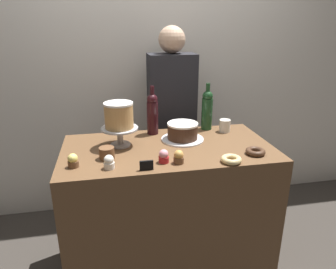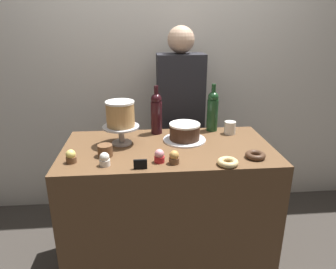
{
  "view_description": "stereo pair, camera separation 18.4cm",
  "coord_description": "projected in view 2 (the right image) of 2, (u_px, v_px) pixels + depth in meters",
  "views": [
    {
      "loc": [
        -0.33,
        -1.7,
        1.62
      ],
      "look_at": [
        0.0,
        0.0,
        0.99
      ],
      "focal_mm": 32.95,
      "sensor_mm": 36.0,
      "label": 1
    },
    {
      "loc": [
        -0.15,
        -1.72,
        1.62
      ],
      "look_at": [
        0.0,
        0.0,
        0.99
      ],
      "focal_mm": 32.95,
      "sensor_mm": 36.0,
      "label": 2
    }
  ],
  "objects": [
    {
      "name": "cake_stand_pedestal",
      "position": [
        121.0,
        132.0,
        1.89
      ],
      "size": [
        0.22,
        0.22,
        0.12
      ],
      "color": "#B2B2B7",
      "rests_on": "display_counter"
    },
    {
      "name": "cupcake_vanilla",
      "position": [
        105.0,
        159.0,
        1.61
      ],
      "size": [
        0.06,
        0.06,
        0.07
      ],
      "color": "white",
      "rests_on": "display_counter"
    },
    {
      "name": "wine_bottle_dark_red",
      "position": [
        156.0,
        113.0,
        2.05
      ],
      "size": [
        0.08,
        0.08,
        0.33
      ],
      "color": "black",
      "rests_on": "display_counter"
    },
    {
      "name": "ground_plane",
      "position": [
        168.0,
        265.0,
        2.18
      ],
      "size": [
        12.0,
        12.0,
        0.0
      ],
      "primitive_type": "plane",
      "color": "#38332D"
    },
    {
      "name": "cupcake_caramel",
      "position": [
        174.0,
        157.0,
        1.64
      ],
      "size": [
        0.06,
        0.06,
        0.07
      ],
      "color": "brown",
      "rests_on": "display_counter"
    },
    {
      "name": "back_wall",
      "position": [
        158.0,
        63.0,
        2.58
      ],
      "size": [
        6.0,
        0.05,
        2.6
      ],
      "color": "silver",
      "rests_on": "ground_plane"
    },
    {
      "name": "white_layer_cake",
      "position": [
        120.0,
        114.0,
        1.85
      ],
      "size": [
        0.17,
        0.17,
        0.15
      ],
      "color": "tan",
      "rests_on": "cake_stand_pedestal"
    },
    {
      "name": "cupcake_lemon",
      "position": [
        71.0,
        157.0,
        1.65
      ],
      "size": [
        0.06,
        0.06,
        0.07
      ],
      "color": "brown",
      "rests_on": "display_counter"
    },
    {
      "name": "chocolate_round_cake",
      "position": [
        185.0,
        131.0,
        1.95
      ],
      "size": [
        0.2,
        0.2,
        0.1
      ],
      "color": "#3D2619",
      "rests_on": "silver_serving_platter"
    },
    {
      "name": "barista_figure",
      "position": [
        180.0,
        125.0,
        2.48
      ],
      "size": [
        0.36,
        0.22,
        1.6
      ],
      "color": "black",
      "rests_on": "ground_plane"
    },
    {
      "name": "donut_glazed",
      "position": [
        228.0,
        162.0,
        1.63
      ],
      "size": [
        0.11,
        0.11,
        0.03
      ],
      "color": "#E0C17F",
      "rests_on": "display_counter"
    },
    {
      "name": "display_counter",
      "position": [
        168.0,
        211.0,
        2.02
      ],
      "size": [
        1.27,
        0.67,
        0.91
      ],
      "color": "brown",
      "rests_on": "ground_plane"
    },
    {
      "name": "price_sign_chalkboard",
      "position": [
        140.0,
        164.0,
        1.58
      ],
      "size": [
        0.07,
        0.01,
        0.05
      ],
      "color": "black",
      "rests_on": "display_counter"
    },
    {
      "name": "silver_serving_platter",
      "position": [
        184.0,
        140.0,
        1.97
      ],
      "size": [
        0.27,
        0.27,
        0.01
      ],
      "color": "white",
      "rests_on": "display_counter"
    },
    {
      "name": "cupcake_strawberry",
      "position": [
        159.0,
        156.0,
        1.65
      ],
      "size": [
        0.06,
        0.06,
        0.07
      ],
      "color": "red",
      "rests_on": "display_counter"
    },
    {
      "name": "donut_chocolate",
      "position": [
        255.0,
        155.0,
        1.71
      ],
      "size": [
        0.11,
        0.11,
        0.03
      ],
      "color": "#472D1E",
      "rests_on": "display_counter"
    },
    {
      "name": "coffee_cup_ceramic",
      "position": [
        230.0,
        128.0,
        2.08
      ],
      "size": [
        0.08,
        0.08,
        0.08
      ],
      "color": "silver",
      "rests_on": "display_counter"
    },
    {
      "name": "cookie_stack",
      "position": [
        105.0,
        150.0,
        1.73
      ],
      "size": [
        0.08,
        0.08,
        0.07
      ],
      "color": "brown",
      "rests_on": "display_counter"
    },
    {
      "name": "wine_bottle_green",
      "position": [
        213.0,
        110.0,
        2.11
      ],
      "size": [
        0.08,
        0.08,
        0.33
      ],
      "color": "#193D1E",
      "rests_on": "display_counter"
    }
  ]
}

